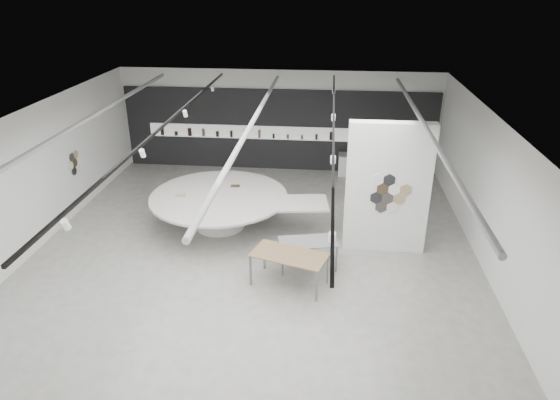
# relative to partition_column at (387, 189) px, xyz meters

# --- Properties ---
(room) EXTENTS (12.02, 14.02, 3.82)m
(room) POSITION_rel_partition_column_xyz_m (-3.59, -1.00, 0.27)
(room) COLOR #9F9E95
(room) RESTS_ON ground
(back_wall_display) EXTENTS (11.80, 0.27, 3.10)m
(back_wall_display) POSITION_rel_partition_column_xyz_m (-3.58, 5.94, -0.26)
(back_wall_display) COLOR black
(back_wall_display) RESTS_ON ground
(partition_column) EXTENTS (2.20, 0.38, 3.60)m
(partition_column) POSITION_rel_partition_column_xyz_m (0.00, 0.00, 0.00)
(partition_column) COLOR white
(partition_column) RESTS_ON ground
(display_island) EXTENTS (5.54, 4.53, 1.04)m
(display_island) POSITION_rel_partition_column_xyz_m (-4.67, 0.84, -1.13)
(display_island) COLOR white
(display_island) RESTS_ON ground
(sample_table_wood) EXTENTS (1.98, 1.40, 0.84)m
(sample_table_wood) POSITION_rel_partition_column_xyz_m (-2.43, -2.02, -1.02)
(sample_table_wood) COLOR olive
(sample_table_wood) RESTS_ON ground
(sample_table_stone) EXTENTS (1.59, 1.04, 0.75)m
(sample_table_stone) POSITION_rel_partition_column_xyz_m (-2.03, -1.17, -1.11)
(sample_table_stone) COLOR gray
(sample_table_stone) RESTS_ON ground
(kitchen_counter) EXTENTS (1.45, 0.59, 1.14)m
(kitchen_counter) POSITION_rel_partition_column_xyz_m (-0.48, 5.52, -1.39)
(kitchen_counter) COLOR white
(kitchen_counter) RESTS_ON ground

